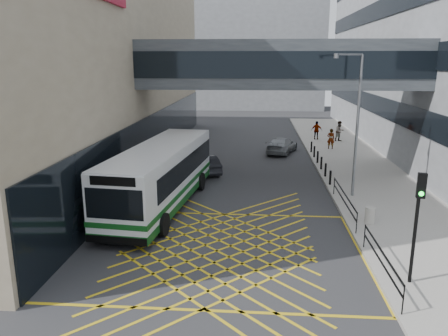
% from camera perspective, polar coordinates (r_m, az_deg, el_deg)
% --- Properties ---
extents(ground, '(120.00, 120.00, 0.00)m').
position_cam_1_polar(ground, '(18.64, -0.94, -10.77)').
color(ground, '#333335').
extents(building_whsmith, '(24.17, 42.00, 16.00)m').
position_cam_1_polar(building_whsmith, '(38.24, -27.17, 12.76)').
color(building_whsmith, gray).
rests_on(building_whsmith, ground).
extents(building_far, '(28.00, 16.00, 18.00)m').
position_cam_1_polar(building_far, '(76.95, 1.71, 14.84)').
color(building_far, gray).
rests_on(building_far, ground).
extents(skybridge, '(20.00, 4.10, 3.00)m').
position_cam_1_polar(skybridge, '(28.90, 7.34, 13.25)').
color(skybridge, '#3F4449').
rests_on(skybridge, ground).
extents(pavement, '(6.00, 54.00, 0.16)m').
position_cam_1_polar(pavement, '(33.61, 16.96, 0.06)').
color(pavement, '#A49F96').
rests_on(pavement, ground).
extents(box_junction, '(12.00, 9.00, 0.01)m').
position_cam_1_polar(box_junction, '(18.64, -0.94, -10.76)').
color(box_junction, gold).
rests_on(box_junction, ground).
extents(bus, '(4.02, 12.21, 3.36)m').
position_cam_1_polar(bus, '(23.78, -8.13, -0.80)').
color(bus, silver).
rests_on(bus, ground).
extents(car_white, '(2.99, 4.21, 1.24)m').
position_cam_1_polar(car_white, '(25.09, -7.35, -2.79)').
color(car_white, white).
rests_on(car_white, ground).
extents(car_dark, '(3.01, 4.36, 1.27)m').
position_cam_1_polar(car_dark, '(30.90, -2.43, 0.54)').
color(car_dark, black).
rests_on(car_dark, ground).
extents(car_silver, '(3.25, 4.94, 1.42)m').
position_cam_1_polar(car_silver, '(37.82, 7.55, 3.03)').
color(car_silver, gray).
rests_on(car_silver, ground).
extents(traffic_light, '(0.31, 0.48, 4.03)m').
position_cam_1_polar(traffic_light, '(16.17, 23.98, -5.36)').
color(traffic_light, black).
rests_on(traffic_light, pavement).
extents(street_lamp, '(1.76, 0.85, 7.97)m').
position_cam_1_polar(street_lamp, '(25.36, 16.74, 6.35)').
color(street_lamp, slate).
rests_on(street_lamp, pavement).
extents(litter_bin, '(0.47, 0.47, 0.81)m').
position_cam_1_polar(litter_bin, '(22.15, 18.53, -5.86)').
color(litter_bin, '#ADA89E').
rests_on(litter_bin, pavement).
extents(kerb_railings, '(0.05, 12.54, 1.00)m').
position_cam_1_polar(kerb_railings, '(20.40, 17.12, -6.52)').
color(kerb_railings, black).
rests_on(kerb_railings, pavement).
extents(bollards, '(0.14, 10.14, 0.90)m').
position_cam_1_polar(bollards, '(32.99, 12.36, 1.04)').
color(bollards, black).
rests_on(bollards, pavement).
extents(pedestrian_a, '(0.74, 0.55, 1.78)m').
position_cam_1_polar(pedestrian_a, '(39.53, 13.78, 3.72)').
color(pedestrian_a, gray).
rests_on(pedestrian_a, pavement).
extents(pedestrian_b, '(1.10, 0.94, 1.94)m').
position_cam_1_polar(pedestrian_b, '(43.48, 14.88, 4.66)').
color(pedestrian_b, gray).
rests_on(pedestrian_b, pavement).
extents(pedestrian_c, '(1.14, 0.70, 1.80)m').
position_cam_1_polar(pedestrian_c, '(43.95, 12.01, 4.83)').
color(pedestrian_c, gray).
rests_on(pedestrian_c, pavement).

